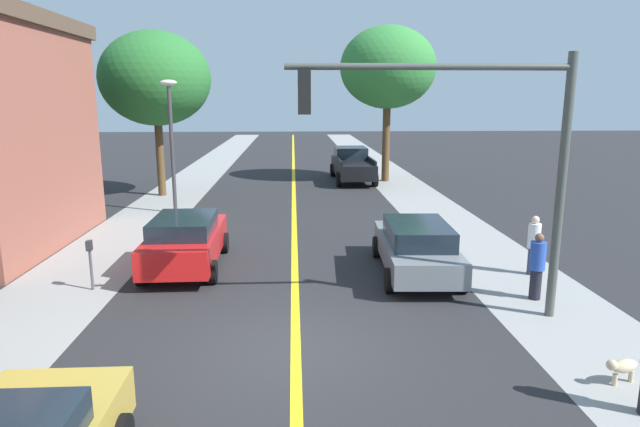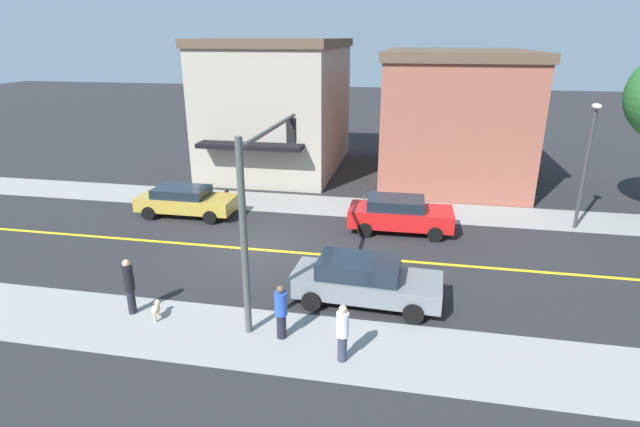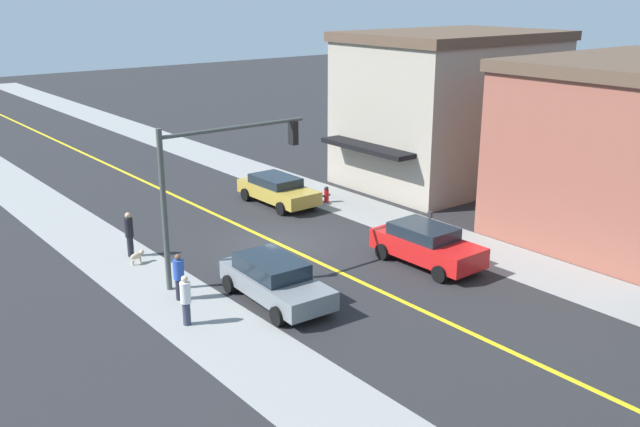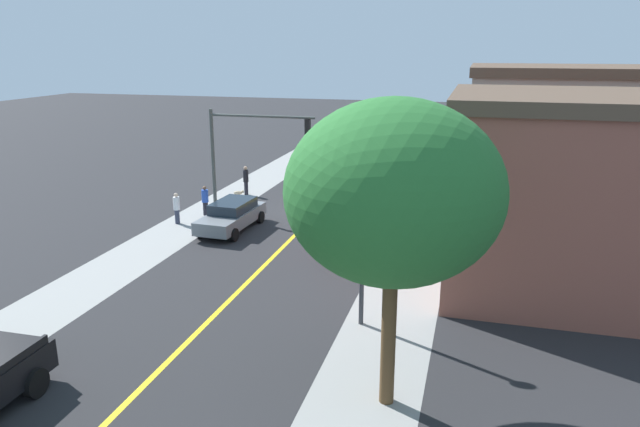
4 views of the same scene
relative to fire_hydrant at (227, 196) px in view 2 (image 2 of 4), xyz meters
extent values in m
plane|color=#262628|center=(5.39, 3.53, -0.41)|extent=(140.00, 140.00, 0.00)
cube|color=gray|center=(-0.65, 3.53, -0.40)|extent=(3.05, 126.00, 0.01)
cube|color=gray|center=(11.43, 3.53, -0.40)|extent=(3.05, 126.00, 0.01)
cube|color=yellow|center=(5.39, 3.53, -0.41)|extent=(0.20, 126.00, 0.00)
cube|color=#A39989|center=(-8.10, 0.67, 3.38)|extent=(10.99, 7.61, 7.58)
cube|color=brown|center=(-8.10, 0.67, 7.42)|extent=(11.29, 7.91, 0.50)
cube|color=black|center=(-2.02, 0.67, 2.22)|extent=(1.18, 5.79, 0.24)
cube|color=#935142|center=(-8.10, 11.53, 3.07)|extent=(11.77, 7.90, 6.96)
cube|color=brown|center=(-8.10, 11.53, 6.80)|extent=(12.07, 8.20, 0.50)
cylinder|color=red|center=(0.00, 0.00, -0.09)|extent=(0.24, 0.24, 0.65)
sphere|color=#232328|center=(0.00, 0.00, 0.31)|extent=(0.22, 0.22, 0.22)
cylinder|color=#232328|center=(-0.17, 0.00, -0.05)|extent=(0.10, 0.10, 0.10)
cylinder|color=#232328|center=(0.17, 0.00, -0.05)|extent=(0.10, 0.10, 0.10)
cylinder|color=#4C4C51|center=(0.20, 7.16, 0.12)|extent=(0.07, 0.07, 1.05)
cube|color=#2D2D33|center=(0.20, 7.16, 0.77)|extent=(0.12, 0.18, 0.26)
cylinder|color=#474C47|center=(11.14, 4.93, 2.48)|extent=(0.20, 0.20, 5.77)
cylinder|color=#474C47|center=(8.18, 4.93, 5.04)|extent=(5.93, 0.14, 0.14)
cube|color=black|center=(5.62, 4.93, 4.54)|extent=(0.26, 0.32, 0.90)
sphere|color=red|center=(5.62, 4.93, 4.84)|extent=(0.20, 0.20, 0.20)
sphere|color=yellow|center=(5.62, 4.93, 4.54)|extent=(0.20, 0.20, 0.20)
sphere|color=green|center=(5.62, 4.93, 4.24)|extent=(0.20, 0.20, 0.20)
cylinder|color=#38383D|center=(0.30, 16.75, 2.24)|extent=(0.16, 0.16, 5.29)
ellipsoid|color=silver|center=(0.30, 16.75, 5.03)|extent=(0.70, 0.36, 0.24)
cube|color=red|center=(2.26, 8.97, 0.29)|extent=(1.93, 4.53, 0.76)
cube|color=#19232D|center=(2.26, 8.74, 0.90)|extent=(1.67, 2.46, 0.47)
cylinder|color=black|center=(1.31, 10.44, -0.09)|extent=(0.23, 0.64, 0.64)
cylinder|color=black|center=(3.17, 10.47, -0.09)|extent=(0.23, 0.64, 0.64)
cylinder|color=black|center=(1.35, 7.47, -0.09)|extent=(0.23, 0.64, 0.64)
cylinder|color=black|center=(3.21, 7.49, -0.09)|extent=(0.23, 0.64, 0.64)
cube|color=slate|center=(8.78, 8.12, 0.23)|extent=(2.07, 4.87, 0.64)
cube|color=#19232D|center=(8.76, 7.88, 0.82)|extent=(1.74, 2.66, 0.52)
cylinder|color=black|center=(7.93, 9.74, -0.09)|extent=(0.25, 0.65, 0.64)
cylinder|color=black|center=(9.77, 9.65, -0.09)|extent=(0.25, 0.65, 0.64)
cylinder|color=black|center=(7.78, 6.59, -0.09)|extent=(0.25, 0.65, 0.64)
cylinder|color=black|center=(9.62, 6.50, -0.09)|extent=(0.25, 0.65, 0.64)
cube|color=#B29338|center=(2.07, -1.21, 0.23)|extent=(1.86, 4.66, 0.65)
cube|color=#19232D|center=(2.07, -1.44, 0.77)|extent=(1.64, 2.52, 0.43)
cylinder|color=black|center=(1.14, 0.32, -0.09)|extent=(0.22, 0.64, 0.64)
cylinder|color=black|center=(2.99, 0.33, -0.09)|extent=(0.22, 0.64, 0.64)
cylinder|color=black|center=(1.15, -2.75, -0.09)|extent=(0.22, 0.64, 0.64)
cylinder|color=black|center=(3.00, -2.74, -0.09)|extent=(0.22, 0.64, 0.64)
cylinder|color=#33384C|center=(12.00, 7.83, -0.03)|extent=(0.25, 0.25, 0.76)
cylinder|color=silver|center=(12.00, 7.83, 0.70)|extent=(0.34, 0.34, 0.69)
sphere|color=beige|center=(12.00, 7.83, 1.15)|extent=(0.21, 0.21, 0.21)
cylinder|color=black|center=(11.26, 5.96, -0.03)|extent=(0.28, 0.28, 0.76)
cylinder|color=#284CB2|center=(11.26, 5.96, 0.69)|extent=(0.37, 0.37, 0.69)
sphere|color=brown|center=(11.26, 5.96, 1.14)|extent=(0.21, 0.21, 0.21)
cylinder|color=black|center=(10.84, 1.02, 0.01)|extent=(0.25, 0.25, 0.83)
cylinder|color=black|center=(10.84, 1.02, 0.81)|extent=(0.33, 0.33, 0.76)
sphere|color=tan|center=(10.84, 1.02, 1.30)|extent=(0.24, 0.24, 0.24)
ellipsoid|color=#C6B28C|center=(11.02, 1.93, -0.08)|extent=(0.58, 0.38, 0.23)
sphere|color=#C6B28C|center=(10.74, 1.85, -0.01)|extent=(0.19, 0.19, 0.19)
cylinder|color=#C6B28C|center=(10.84, 1.88, -0.30)|extent=(0.08, 0.08, 0.21)
cylinder|color=#C6B28C|center=(11.20, 1.99, -0.30)|extent=(0.08, 0.08, 0.21)
camera|label=1|loc=(5.38, -6.35, 4.43)|focal=30.49mm
camera|label=2|loc=(23.07, 9.36, 7.76)|focal=27.81mm
camera|label=3|loc=(21.36, 26.42, 9.74)|focal=39.79mm
camera|label=4|loc=(-3.12, 34.69, 8.72)|focal=33.06mm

